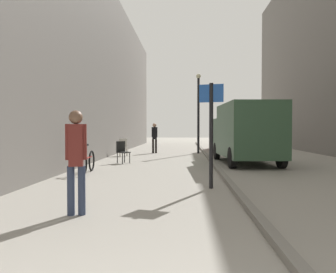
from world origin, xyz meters
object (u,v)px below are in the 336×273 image
bicycle_leaning (88,162)px  cafe_chair_by_doorway (123,146)px  pedestrian_main_foreground (76,155)px  lamp_post (198,108)px  delivery_van (245,132)px  street_sign_post (211,126)px  parked_car (224,140)px  cafe_chair_near_window (122,150)px  pedestrian_mid_block (155,136)px

bicycle_leaning → cafe_chair_by_doorway: 6.74m
pedestrian_main_foreground → bicycle_leaning: (-1.37, 5.10, -0.65)m
pedestrian_main_foreground → lamp_post: (2.65, 13.91, 1.69)m
pedestrian_main_foreground → delivery_van: delivery_van is taller
street_sign_post → lamp_post: lamp_post is taller
delivery_van → street_sign_post: size_ratio=2.01×
pedestrian_main_foreground → parked_car: (4.51, 16.70, -0.32)m
cafe_chair_near_window → pedestrian_mid_block: bearing=-144.8°
delivery_van → cafe_chair_near_window: (-5.25, -0.19, -0.79)m
bicycle_leaning → cafe_chair_by_doorway: (-0.13, 6.74, 0.17)m
lamp_post → cafe_chair_near_window: lamp_post is taller
bicycle_leaning → parked_car: bearing=60.0°
street_sign_post → cafe_chair_by_doorway: bearing=-51.0°
pedestrian_mid_block → cafe_chair_by_doorway: bearing=-145.4°
lamp_post → parked_car: bearing=56.4°
pedestrian_main_foreground → street_sign_post: bearing=-147.3°
pedestrian_mid_block → pedestrian_main_foreground: bearing=-109.7°
street_sign_post → lamp_post: (0.15, 11.31, 1.18)m
bicycle_leaning → street_sign_post: bearing=-36.1°
parked_car → street_sign_post: bearing=-95.8°
lamp_post → bicycle_leaning: lamp_post is taller
pedestrian_mid_block → cafe_chair_near_window: 5.80m
pedestrian_mid_block → delivery_van: delivery_van is taller
cafe_chair_by_doorway → cafe_chair_near_window: bearing=84.7°
pedestrian_main_foreground → parked_car: bearing=-118.5°
pedestrian_mid_block → bicycle_leaning: 8.95m
lamp_post → pedestrian_mid_block: bearing=179.8°
delivery_van → pedestrian_main_foreground: bearing=-121.4°
lamp_post → cafe_chair_near_window: (-3.48, -5.70, -2.18)m
pedestrian_mid_block → delivery_van: bearing=-71.1°
street_sign_post → lamp_post: bearing=-75.2°
pedestrian_main_foreground → street_sign_post: street_sign_post is taller
pedestrian_mid_block → cafe_chair_by_doorway: size_ratio=1.92×
lamp_post → cafe_chair_by_doorway: (-4.14, -2.08, -2.18)m
parked_car → street_sign_post: street_sign_post is taller
pedestrian_mid_block → delivery_van: (4.41, -5.53, 0.29)m
delivery_van → cafe_chair_by_doorway: delivery_van is taller
street_sign_post → bicycle_leaning: street_sign_post is taller
pedestrian_main_foreground → delivery_van: bearing=-131.1°
pedestrian_main_foreground → cafe_chair_by_doorway: size_ratio=1.90×
street_sign_post → pedestrian_main_foreground: bearing=61.6°
lamp_post → cafe_chair_near_window: bearing=-121.4°
delivery_van → cafe_chair_near_window: delivery_van is taller
parked_car → cafe_chair_by_doorway: size_ratio=4.54×
street_sign_post → cafe_chair_near_window: size_ratio=2.77×
pedestrian_mid_block → lamp_post: size_ratio=0.38×
delivery_van → bicycle_leaning: size_ratio=2.94×
parked_car → street_sign_post: size_ratio=1.64×
pedestrian_main_foreground → lamp_post: 14.26m
lamp_post → cafe_chair_near_window: 7.03m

